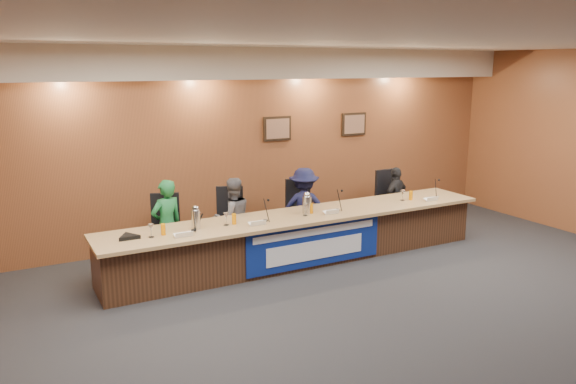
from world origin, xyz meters
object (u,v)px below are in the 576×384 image
office_chair_c (301,217)px  panelist_a (167,225)px  office_chair_b (230,227)px  carafe_mid (307,205)px  panelist_b (233,219)px  panelist_d (396,199)px  panelist_c (304,208)px  speakerphone (129,237)px  office_chair_d (392,204)px  banner (315,245)px  dais_body (301,239)px  carafe_left (196,220)px  office_chair_a (166,236)px

office_chair_c → panelist_a: bearing=-161.9°
office_chair_b → carafe_mid: size_ratio=1.90×
panelist_b → panelist_d: (3.14, 0.00, -0.05)m
panelist_c → speakerphone: panelist_c is taller
office_chair_b → office_chair_c: same height
office_chair_b → carafe_mid: (0.95, -0.72, 0.40)m
panelist_a → panelist_c: panelist_a is taller
panelist_c → speakerphone: bearing=36.6°
panelist_a → office_chair_d: bearing=166.0°
banner → panelist_a: (-1.89, 1.02, 0.29)m
speakerphone → dais_body: bearing=1.1°
panelist_c → office_chair_d: (1.89, 0.10, -0.18)m
office_chair_b → speakerphone: speakerphone is taller
panelist_a → office_chair_d: 4.17m
dais_body → panelist_a: (-1.89, 0.61, 0.32)m
dais_body → office_chair_c: 0.82m
dais_body → carafe_left: bearing=-178.7°
dais_body → carafe_left: 1.75m
office_chair_b → carafe_mid: bearing=-14.9°
office_chair_b → carafe_left: bearing=-115.0°
office_chair_a → office_chair_b: 1.02m
dais_body → office_chair_a: (-1.89, 0.71, 0.13)m
panelist_a → panelist_c: 2.27m
office_chair_a → office_chair_d: bearing=19.1°
panelist_a → office_chair_a: size_ratio=2.79×
office_chair_c → speakerphone: bearing=-150.1°
panelist_b → speakerphone: panelist_b is taller
panelist_a → panelist_d: (4.17, 0.00, -0.09)m
office_chair_b → dais_body: bearing=-17.1°
panelist_b → office_chair_b: 0.18m
dais_body → carafe_mid: size_ratio=23.73×
dais_body → office_chair_b: size_ratio=12.50×
office_chair_a → panelist_b: bearing=13.5°
panelist_c → panelist_d: panelist_c is taller
office_chair_d → carafe_mid: (-2.19, -0.72, 0.40)m
carafe_mid → dais_body: bearing=172.5°
panelist_a → speakerphone: (-0.69, -0.65, 0.11)m
banner → office_chair_a: 2.20m
carafe_mid → office_chair_c: bearing=67.2°
carafe_left → speakerphone: bearing=-179.4°
banner → office_chair_a: banner is taller
panelist_c → carafe_left: (-2.05, -0.64, 0.23)m
panelist_c → panelist_a: bearing=24.1°
office_chair_c → office_chair_a: bearing=-164.4°
banner → panelist_d: size_ratio=1.89×
panelist_b → speakerphone: 1.83m
dais_body → panelist_d: (2.28, 0.61, 0.23)m
panelist_d → carafe_mid: size_ratio=4.61×
banner → office_chair_d: size_ratio=4.58×
panelist_a → office_chair_a: 0.21m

